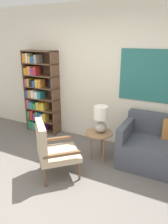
{
  "coord_description": "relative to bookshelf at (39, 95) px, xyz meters",
  "views": [
    {
      "loc": [
        1.69,
        -1.92,
        2.07
      ],
      "look_at": [
        0.13,
        1.11,
        0.9
      ],
      "focal_mm": 35.0,
      "sensor_mm": 36.0,
      "label": 1
    }
  ],
  "objects": [
    {
      "name": "bookshelf",
      "position": [
        0.0,
        0.0,
        0.0
      ],
      "size": [
        0.77,
        0.3,
        1.81
      ],
      "color": "brown",
      "rests_on": "ground_plane"
    },
    {
      "name": "armchair",
      "position": [
        1.27,
        -1.37,
        -0.36
      ],
      "size": [
        0.83,
        0.83,
        0.89
      ],
      "color": "brown",
      "rests_on": "ground_plane"
    },
    {
      "name": "ground_plane",
      "position": [
        1.38,
        -1.84,
        -0.85
      ],
      "size": [
        14.0,
        14.0,
        0.0
      ],
      "primitive_type": "plane",
      "color": "#66605B"
    },
    {
      "name": "wall_back",
      "position": [
        1.44,
        0.19,
        0.51
      ],
      "size": [
        6.4,
        0.08,
        2.7
      ],
      "color": "silver",
      "rests_on": "ground_plane"
    },
    {
      "name": "side_table",
      "position": [
        1.72,
        -0.58,
        -0.39
      ],
      "size": [
        0.47,
        0.47,
        0.52
      ],
      "color": "#99704C",
      "rests_on": "ground_plane"
    },
    {
      "name": "table_lamp",
      "position": [
        1.74,
        -0.56,
        -0.08
      ],
      "size": [
        0.24,
        0.24,
        0.46
      ],
      "color": "#A59E93",
      "rests_on": "side_table"
    }
  ]
}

